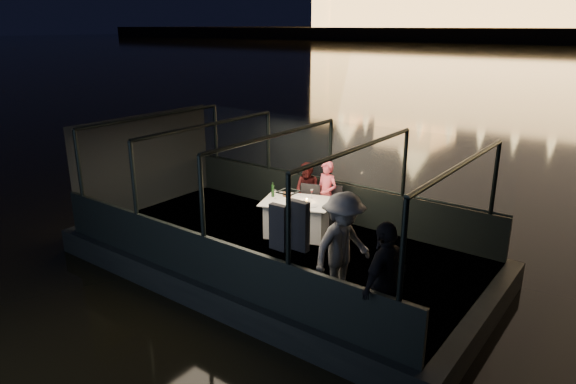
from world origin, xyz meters
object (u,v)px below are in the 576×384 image
Objects in this scene: dining_table_central at (297,218)px; person_woman_coral at (327,194)px; passenger_dark at (385,284)px; person_man_maroon at (308,188)px; chair_port_left at (305,208)px; chair_port_right at (328,208)px; coat_stand at (288,250)px; wine_bottle at (273,190)px; passenger_stripe at (343,252)px.

person_woman_coral is at bearing 75.03° from dining_table_central.
passenger_dark is at bearing -36.27° from dining_table_central.
person_man_maroon is at bearing 177.38° from person_woman_coral.
chair_port_left is 0.57m from person_woman_coral.
dining_table_central is at bearing -94.62° from chair_port_left.
person_man_maroon is at bearing 159.70° from chair_port_right.
dining_table_central is 0.82m from chair_port_right.
chair_port_left is at bearing -124.44° from person_woman_coral.
person_woman_coral reaches higher than dining_table_central.
coat_stand is (1.20, -3.10, 0.45)m from chair_port_right.
person_man_maroon is at bearing 101.42° from chair_port_left.
wine_bottle is (-0.82, -0.88, 0.17)m from person_woman_coral.
passenger_stripe is at bearing -61.94° from chair_port_left.
dining_table_central is at bearing 62.42° from passenger_stripe.
passenger_dark reaches higher than person_woman_coral.
person_man_maroon is 3.73m from passenger_stripe.
chair_port_left is 4.37m from passenger_dark.
coat_stand is at bearing -60.19° from person_woman_coral.
chair_port_right is 0.52× the size of passenger_dark.
person_woman_coral is at bearing -131.67° from passenger_dark.
chair_port_right is 4.28m from passenger_dark.
chair_port_left reaches higher than dining_table_central.
chair_port_left is 0.70× the size of person_man_maroon.
coat_stand is 6.15× the size of wine_bottle.
person_man_maroon is at bearing 55.05° from passenger_stripe.
passenger_stripe is (2.19, -1.80, 0.47)m from dining_table_central.
passenger_stripe reaches higher than passenger_dark.
chair_port_left is 0.86m from wine_bottle.
person_man_maroon is 0.72× the size of passenger_stripe.
chair_port_left is (-0.10, 0.45, 0.06)m from dining_table_central.
dining_table_central is 0.75× the size of coat_stand.
chair_port_left is 3.26m from coat_stand.
passenger_stripe is (1.98, -2.61, 0.10)m from person_woman_coral.
wine_bottle is (-0.91, -0.82, 0.47)m from chair_port_right.
coat_stand reaches higher than dining_table_central.
chair_port_right is at bearing 18.53° from chair_port_left.
dining_table_central is 0.91m from person_woman_coral.
coat_stand is (1.62, -2.80, 0.45)m from chair_port_left.
coat_stand is at bearing -75.63° from chair_port_right.
person_man_maroon is at bearing 76.05° from wine_bottle.
coat_stand is 1.44× the size of person_man_maroon.
person_man_maroon is (-0.36, 0.91, 0.36)m from dining_table_central.
chair_port_left is 0.53× the size of passenger_dark.
wine_bottle is at bearing -108.17° from person_man_maroon.
person_woman_coral is 3.28m from passenger_stripe.
person_woman_coral reaches higher than person_man_maroon.
chair_port_left is 0.60m from person_man_maroon.
dining_table_central is at bearing -121.35° from passenger_dark.
person_woman_coral is (-0.09, 0.06, 0.30)m from chair_port_right.
passenger_stripe reaches higher than chair_port_left.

